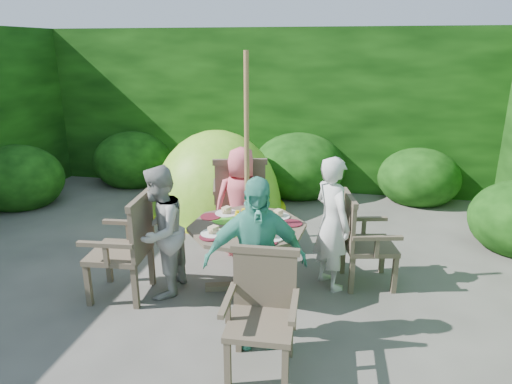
% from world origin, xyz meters
% --- Properties ---
extents(ground, '(60.00, 60.00, 0.00)m').
position_xyz_m(ground, '(0.00, 0.00, 0.00)').
color(ground, '#494741').
rests_on(ground, ground).
extents(hedge_enclosure, '(9.00, 9.00, 2.50)m').
position_xyz_m(hedge_enclosure, '(0.00, 1.33, 1.25)').
color(hedge_enclosure, black).
rests_on(hedge_enclosure, ground).
extents(patio_table, '(1.40, 1.40, 0.78)m').
position_xyz_m(patio_table, '(0.47, 0.27, 0.55)').
color(patio_table, '#44392C').
rests_on(patio_table, ground).
extents(parasol_pole, '(0.06, 0.06, 2.20)m').
position_xyz_m(parasol_pole, '(0.47, 0.27, 1.10)').
color(parasol_pole, olive).
rests_on(parasol_pole, ground).
extents(garden_chair_right, '(0.57, 0.61, 0.87)m').
position_xyz_m(garden_chair_right, '(1.52, 0.60, 0.47)').
color(garden_chair_right, '#44392C').
rests_on(garden_chair_right, ground).
extents(garden_chair_left, '(0.55, 0.61, 0.94)m').
position_xyz_m(garden_chair_left, '(-0.57, -0.07, 0.50)').
color(garden_chair_left, '#44392C').
rests_on(garden_chair_left, ground).
extents(garden_chair_back, '(0.73, 0.68, 1.02)m').
position_xyz_m(garden_chair_back, '(0.15, 1.31, 0.54)').
color(garden_chair_back, '#44392C').
rests_on(garden_chair_back, ground).
extents(garden_chair_front, '(0.52, 0.47, 0.84)m').
position_xyz_m(garden_chair_front, '(0.82, -0.78, 0.45)').
color(garden_chair_front, '#44392C').
rests_on(garden_chair_front, ground).
extents(child_right, '(0.53, 0.56, 1.29)m').
position_xyz_m(child_right, '(1.24, 0.51, 0.64)').
color(child_right, silver).
rests_on(child_right, ground).
extents(child_left, '(0.47, 0.60, 1.23)m').
position_xyz_m(child_left, '(-0.29, 0.04, 0.62)').
color(child_left, '#A2A29D').
rests_on(child_left, ground).
extents(child_back, '(0.68, 0.55, 1.21)m').
position_xyz_m(child_back, '(0.24, 1.04, 0.61)').
color(child_back, '#F06370').
rests_on(child_back, ground).
extents(child_front, '(0.85, 0.54, 1.35)m').
position_xyz_m(child_front, '(0.71, -0.49, 0.67)').
color(child_front, '#4BB098').
rests_on(child_front, ground).
extents(dome_tent, '(2.15, 2.15, 2.26)m').
position_xyz_m(dome_tent, '(-0.46, 2.39, 0.00)').
color(dome_tent, '#77C525').
rests_on(dome_tent, ground).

